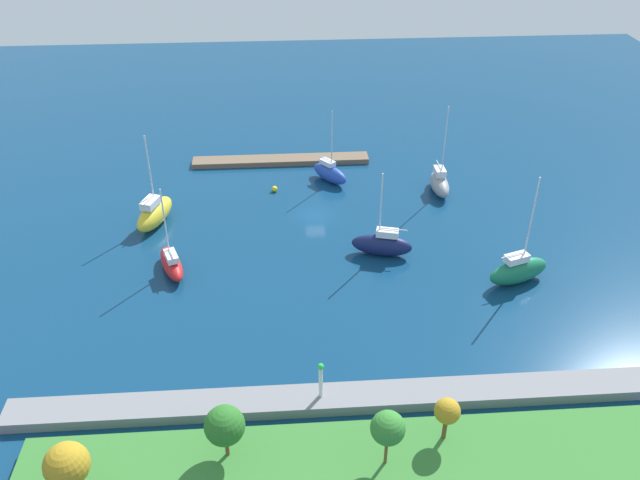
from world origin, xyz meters
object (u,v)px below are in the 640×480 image
Objects in this scene: pier_dock at (281,160)px; sailboat_green_far_north at (518,270)px; park_tree_mideast at (225,426)px; harbor_beacon at (321,378)px; sailboat_navy_mid_basin at (382,244)px; mooring_buoy_yellow at (275,189)px; park_tree_midwest at (67,465)px; sailboat_yellow_center_basin at (154,213)px; park_tree_east at (388,428)px; sailboat_gray_inner_mooring at (439,183)px; sailboat_red_east_end at (172,263)px; park_tree_west at (447,412)px; sailboat_blue_lone_north at (330,173)px.

sailboat_green_far_north is (-25.53, 32.00, 1.24)m from pier_dock.
park_tree_mideast is 38.19m from sailboat_green_far_north.
sailboat_navy_mid_basin is (-8.84, -22.95, -1.70)m from harbor_beacon.
pier_dock is 32.44× the size of mooring_buoy_yellow.
park_tree_midwest is 0.43× the size of sailboat_yellow_center_basin.
harbor_beacon is 9.04m from park_tree_east.
park_tree_east is at bearing 99.75° from mooring_buoy_yellow.
sailboat_green_far_north is 1.03× the size of sailboat_gray_inner_mooring.
sailboat_gray_inner_mooring reaches higher than sailboat_yellow_center_basin.
harbor_beacon is (-2.55, 48.49, 2.79)m from pier_dock.
sailboat_green_far_north reaches higher than sailboat_gray_inner_mooring.
sailboat_green_far_north is at bearing -116.92° from sailboat_red_east_end.
pier_dock is 24.11m from sailboat_gray_inner_mooring.
mooring_buoy_yellow is at bearing 83.33° from pier_dock.
park_tree_mideast is at bearing 84.78° from mooring_buoy_yellow.
sailboat_gray_inner_mooring is (-14.51, -45.32, -3.77)m from park_tree_east.
harbor_beacon is 11.09m from park_tree_west.
park_tree_mideast is at bearing -164.95° from park_tree_midwest.
sailboat_navy_mid_basin is at bearing 136.86° from sailboat_green_far_north.
sailboat_blue_lone_north reaches higher than park_tree_west.
sailboat_blue_lone_north is (-6.81, 6.52, 0.96)m from pier_dock.
park_tree_east reaches higher than pier_dock.
sailboat_green_far_north is at bearing 170.05° from sailboat_navy_mid_basin.
park_tree_midwest is 42.30m from sailboat_navy_mid_basin.
park_tree_west is (-17.32, -0.48, -0.30)m from park_tree_mideast.
park_tree_east is (-23.24, -1.34, 0.44)m from park_tree_midwest.
sailboat_navy_mid_basin is at bearing 126.98° from mooring_buoy_yellow.
park_tree_west is (-9.57, 5.50, 1.10)m from harbor_beacon.
sailboat_navy_mid_basin is (-27.59, -31.89, -3.25)m from park_tree_midwest.
sailboat_yellow_center_basin is at bearing -2.49° from sailboat_red_east_end.
sailboat_blue_lone_north is 19.56m from sailboat_navy_mid_basin.
park_tree_west is at bearing 150.10° from harbor_beacon.
park_tree_west is 0.38× the size of sailboat_navy_mid_basin.
sailboat_yellow_center_basin is (23.00, 10.17, 0.30)m from sailboat_blue_lone_north.
sailboat_gray_inner_mooring is (3.99, -21.23, -0.22)m from sailboat_green_far_north.
park_tree_midwest is at bearing 15.05° from park_tree_mideast.
harbor_beacon is 0.36× the size of sailboat_red_east_end.
sailboat_yellow_center_basin is at bearing -81.60° from sailboat_gray_inner_mooring.
sailboat_yellow_center_basin is at bearing -73.79° from park_tree_mideast.
harbor_beacon is at bearing -154.51° from park_tree_midwest.
sailboat_green_far_north is (-18.72, 25.48, 0.28)m from sailboat_blue_lone_north.
park_tree_east is (-7.03, 56.09, 4.78)m from pier_dock.
park_tree_east is 30.58m from sailboat_green_far_north.
mooring_buoy_yellow is at bearing -43.11° from sailboat_yellow_center_basin.
sailboat_yellow_center_basin reaches higher than park_tree_west.
harbor_beacon is 24.65m from sailboat_navy_mid_basin.
park_tree_mideast is at bearing 84.54° from pier_dock.
park_tree_west is at bearing -173.07° from park_tree_midwest.
sailboat_navy_mid_basin is (-16.59, -28.94, -3.09)m from park_tree_mideast.
park_tree_mideast is 39.47m from sailboat_yellow_center_basin.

